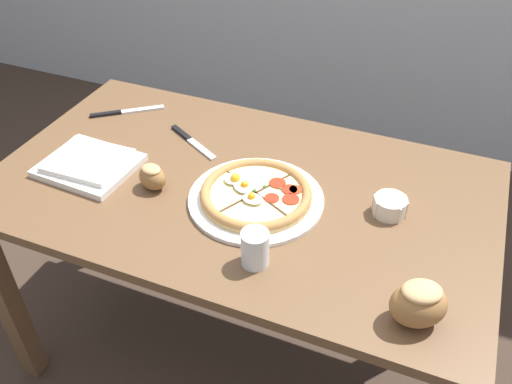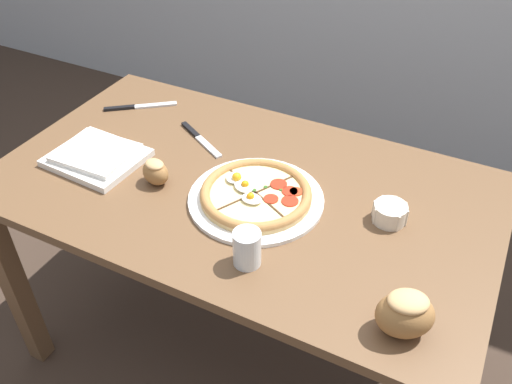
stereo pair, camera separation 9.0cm
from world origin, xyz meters
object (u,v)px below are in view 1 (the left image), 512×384
object	(u,v)px
napkin_folded	(89,164)
bread_piece_near	(152,177)
ramekin_bowl	(390,206)
knife_main	(192,142)
dining_table	(240,214)
pizza	(256,195)
bread_piece_mid	(419,303)
knife_spare	(126,111)
water_glass	(255,250)

from	to	relation	value
napkin_folded	bread_piece_near	size ratio (longest dim) A/B	2.84
ramekin_bowl	knife_main	xyz separation A→B (m)	(-0.63, 0.10, -0.02)
dining_table	napkin_folded	world-z (taller)	napkin_folded
pizza	napkin_folded	bearing A→B (deg)	-174.60
bread_piece_mid	knife_spare	distance (m)	1.15
bread_piece_near	knife_main	xyz separation A→B (m)	(-0.01, 0.24, -0.03)
napkin_folded	dining_table	bearing A→B (deg)	12.04
knife_main	water_glass	xyz separation A→B (m)	(0.37, -0.40, 0.04)
napkin_folded	water_glass	size ratio (longest dim) A/B	2.90
water_glass	ramekin_bowl	bearing A→B (deg)	49.13
pizza	knife_main	size ratio (longest dim) A/B	1.76
bread_piece_near	bread_piece_mid	size ratio (longest dim) A/B	0.64
pizza	knife_spare	bearing A→B (deg)	155.53
ramekin_bowl	napkin_folded	world-z (taller)	ramekin_bowl
dining_table	knife_spare	world-z (taller)	knife_spare
napkin_folded	bread_piece_near	world-z (taller)	bread_piece_near
knife_main	knife_spare	size ratio (longest dim) A/B	1.01
bread_piece_mid	knife_main	bearing A→B (deg)	150.36
ramekin_bowl	knife_spare	distance (m)	0.93
pizza	bread_piece_near	distance (m)	0.29
dining_table	bread_piece_near	world-z (taller)	bread_piece_near
bread_piece_near	water_glass	distance (m)	0.40
napkin_folded	knife_spare	world-z (taller)	napkin_folded
pizza	bread_piece_mid	bearing A→B (deg)	-27.64
napkin_folded	ramekin_bowl	bearing A→B (deg)	8.82
pizza	napkin_folded	distance (m)	0.50
dining_table	pizza	bearing A→B (deg)	-33.28
ramekin_bowl	knife_spare	size ratio (longest dim) A/B	0.45
bread_piece_mid	dining_table	bearing A→B (deg)	151.59
bread_piece_near	pizza	bearing A→B (deg)	11.11
dining_table	bread_piece_near	bearing A→B (deg)	-154.89
pizza	knife_spare	xyz separation A→B (m)	(-0.58, 0.26, -0.01)
napkin_folded	bread_piece_mid	size ratio (longest dim) A/B	1.82
ramekin_bowl	water_glass	distance (m)	0.39
pizza	knife_spare	size ratio (longest dim) A/B	1.77
bread_piece_near	bread_piece_mid	xyz separation A→B (m)	(0.74, -0.18, 0.02)
bread_piece_near	knife_main	world-z (taller)	bread_piece_near
bread_piece_near	knife_spare	bearing A→B (deg)	132.79
napkin_folded	knife_spare	bearing A→B (deg)	103.83
ramekin_bowl	napkin_folded	size ratio (longest dim) A/B	0.34
bread_piece_near	water_glass	size ratio (longest dim) A/B	1.02
bread_piece_near	water_glass	world-z (taller)	water_glass
bread_piece_near	knife_main	bearing A→B (deg)	91.29
ramekin_bowl	bread_piece_near	xyz separation A→B (m)	(-0.62, -0.14, 0.01)
dining_table	pizza	size ratio (longest dim) A/B	3.83
pizza	bread_piece_near	world-z (taller)	bread_piece_near
pizza	dining_table	bearing A→B (deg)	146.72
bread_piece_mid	knife_spare	world-z (taller)	bread_piece_mid
knife_spare	water_glass	world-z (taller)	water_glass
ramekin_bowl	pizza	bearing A→B (deg)	-166.25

